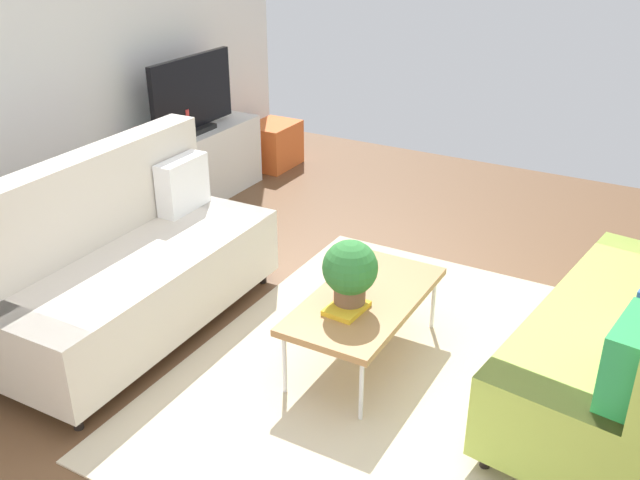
{
  "coord_description": "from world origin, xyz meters",
  "views": [
    {
      "loc": [
        -3.0,
        -1.38,
        2.44
      ],
      "look_at": [
        0.22,
        0.44,
        0.65
      ],
      "focal_mm": 39.64,
      "sensor_mm": 36.0,
      "label": 1
    }
  ],
  "objects_px": {
    "potted_plant": "(350,271)",
    "vase_1": "(157,132)",
    "bottle_0": "(179,129)",
    "bottle_1": "(187,122)",
    "tv_console": "(196,166)",
    "storage_trunk": "(274,145)",
    "coffee_table": "(365,301)",
    "tv": "(192,96)",
    "vase_0": "(141,139)",
    "table_book_0": "(346,308)",
    "couch_beige": "(128,264)"
  },
  "relations": [
    {
      "from": "potted_plant",
      "to": "vase_1",
      "type": "distance_m",
      "value": 2.68
    },
    {
      "from": "tv",
      "to": "vase_1",
      "type": "distance_m",
      "value": 0.46
    },
    {
      "from": "bottle_1",
      "to": "coffee_table",
      "type": "bearing_deg",
      "value": -120.02
    },
    {
      "from": "vase_0",
      "to": "table_book_0",
      "type": "bearing_deg",
      "value": -113.96
    },
    {
      "from": "vase_0",
      "to": "bottle_1",
      "type": "height_order",
      "value": "bottle_1"
    },
    {
      "from": "table_book_0",
      "to": "vase_1",
      "type": "distance_m",
      "value": 2.73
    },
    {
      "from": "tv",
      "to": "potted_plant",
      "type": "bearing_deg",
      "value": -124.51
    },
    {
      "from": "couch_beige",
      "to": "storage_trunk",
      "type": "distance_m",
      "value": 3.08
    },
    {
      "from": "tv",
      "to": "table_book_0",
      "type": "relative_size",
      "value": 4.17
    },
    {
      "from": "tv",
      "to": "storage_trunk",
      "type": "relative_size",
      "value": 1.92
    },
    {
      "from": "coffee_table",
      "to": "storage_trunk",
      "type": "relative_size",
      "value": 2.12
    },
    {
      "from": "storage_trunk",
      "to": "bottle_0",
      "type": "bearing_deg",
      "value": 177.4
    },
    {
      "from": "vase_1",
      "to": "bottle_0",
      "type": "distance_m",
      "value": 0.19
    },
    {
      "from": "tv_console",
      "to": "vase_0",
      "type": "bearing_deg",
      "value": 175.07
    },
    {
      "from": "potted_plant",
      "to": "table_book_0",
      "type": "xyz_separation_m",
      "value": [
        -0.05,
        -0.01,
        -0.2
      ]
    },
    {
      "from": "couch_beige",
      "to": "coffee_table",
      "type": "distance_m",
      "value": 1.47
    },
    {
      "from": "table_book_0",
      "to": "storage_trunk",
      "type": "bearing_deg",
      "value": 39.33
    },
    {
      "from": "storage_trunk",
      "to": "vase_1",
      "type": "xyz_separation_m",
      "value": [
        -1.49,
        0.15,
        0.51
      ]
    },
    {
      "from": "bottle_0",
      "to": "storage_trunk",
      "type": "bearing_deg",
      "value": -2.6
    },
    {
      "from": "storage_trunk",
      "to": "tv",
      "type": "bearing_deg",
      "value": 175.84
    },
    {
      "from": "bottle_1",
      "to": "couch_beige",
      "type": "bearing_deg",
      "value": -152.24
    },
    {
      "from": "storage_trunk",
      "to": "bottle_0",
      "type": "distance_m",
      "value": 1.42
    },
    {
      "from": "tv_console",
      "to": "potted_plant",
      "type": "height_order",
      "value": "potted_plant"
    },
    {
      "from": "tv_console",
      "to": "table_book_0",
      "type": "xyz_separation_m",
      "value": [
        -1.65,
        -2.35,
        0.11
      ]
    },
    {
      "from": "tv",
      "to": "vase_0",
      "type": "bearing_deg",
      "value": 173.12
    },
    {
      "from": "potted_plant",
      "to": "table_book_0",
      "type": "bearing_deg",
      "value": -170.91
    },
    {
      "from": "tv_console",
      "to": "bottle_0",
      "type": "xyz_separation_m",
      "value": [
        -0.22,
        -0.04,
        0.41
      ]
    },
    {
      "from": "storage_trunk",
      "to": "vase_1",
      "type": "relative_size",
      "value": 2.98
    },
    {
      "from": "table_book_0",
      "to": "potted_plant",
      "type": "bearing_deg",
      "value": 9.09
    },
    {
      "from": "tv",
      "to": "potted_plant",
      "type": "distance_m",
      "value": 2.84
    },
    {
      "from": "tv_console",
      "to": "vase_0",
      "type": "distance_m",
      "value": 0.71
    },
    {
      "from": "couch_beige",
      "to": "bottle_1",
      "type": "distance_m",
      "value": 1.99
    },
    {
      "from": "couch_beige",
      "to": "storage_trunk",
      "type": "xyz_separation_m",
      "value": [
        2.95,
        0.85,
        -0.22
      ]
    },
    {
      "from": "potted_plant",
      "to": "table_book_0",
      "type": "height_order",
      "value": "potted_plant"
    },
    {
      "from": "bottle_0",
      "to": "bottle_1",
      "type": "distance_m",
      "value": 0.11
    },
    {
      "from": "storage_trunk",
      "to": "bottle_0",
      "type": "height_order",
      "value": "bottle_0"
    },
    {
      "from": "table_book_0",
      "to": "bottle_1",
      "type": "xyz_separation_m",
      "value": [
        1.53,
        2.31,
        0.32
      ]
    },
    {
      "from": "couch_beige",
      "to": "potted_plant",
      "type": "relative_size",
      "value": 4.89
    },
    {
      "from": "coffee_table",
      "to": "potted_plant",
      "type": "bearing_deg",
      "value": 166.63
    },
    {
      "from": "table_book_0",
      "to": "vase_0",
      "type": "bearing_deg",
      "value": 66.04
    },
    {
      "from": "tv_console",
      "to": "storage_trunk",
      "type": "bearing_deg",
      "value": -5.19
    },
    {
      "from": "tv",
      "to": "vase_0",
      "type": "distance_m",
      "value": 0.63
    },
    {
      "from": "couch_beige",
      "to": "coffee_table",
      "type": "height_order",
      "value": "couch_beige"
    },
    {
      "from": "coffee_table",
      "to": "table_book_0",
      "type": "xyz_separation_m",
      "value": [
        -0.18,
        0.02,
        0.04
      ]
    },
    {
      "from": "couch_beige",
      "to": "table_book_0",
      "type": "relative_size",
      "value": 7.97
    },
    {
      "from": "couch_beige",
      "to": "table_book_0",
      "type": "height_order",
      "value": "couch_beige"
    },
    {
      "from": "potted_plant",
      "to": "tv",
      "type": "bearing_deg",
      "value": 55.49
    },
    {
      "from": "coffee_table",
      "to": "bottle_0",
      "type": "relative_size",
      "value": 6.44
    },
    {
      "from": "potted_plant",
      "to": "vase_1",
      "type": "height_order",
      "value": "vase_1"
    },
    {
      "from": "couch_beige",
      "to": "tv_console",
      "type": "bearing_deg",
      "value": -153.65
    }
  ]
}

